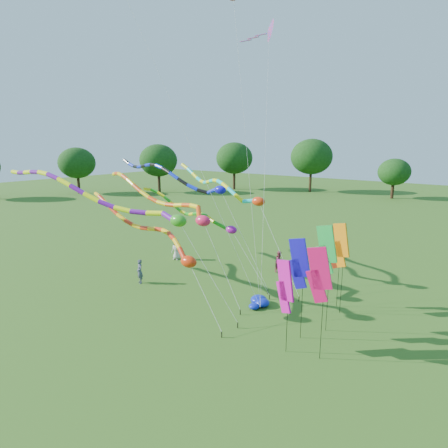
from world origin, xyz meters
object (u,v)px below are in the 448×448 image
Objects in this scene: tube_kite_red at (150,231)px; person_b at (140,271)px; person_a at (176,249)px; tube_kite_orange at (163,199)px; person_c at (279,261)px; blue_nylon_heap at (262,303)px.

person_b is at bearing -175.51° from tube_kite_red.
tube_kite_red is at bearing -69.69° from person_a.
tube_kite_orange reaches higher than person_a.
person_a is (-3.18, 5.44, -2.97)m from tube_kite_red.
tube_kite_red is 8.75× the size of person_a.
person_c is (6.21, 7.58, -0.04)m from person_b.
tube_kite_red is 9.67m from person_c.
tube_kite_orange is 9.99× the size of person_c.
tube_kite_red is 6.96m from person_a.
person_b reaches higher than person_c.
tube_kite_orange is 9.49× the size of person_b.
tube_kite_red is 8.04m from blue_nylon_heap.
tube_kite_red reaches higher than person_b.
tube_kite_red is at bearing -163.51° from blue_nylon_heap.
blue_nylon_heap is at bearing 11.54° from tube_kite_orange.
person_a is at bearing 135.65° from tube_kite_red.
person_a is at bearing 161.39° from blue_nylon_heap.
person_b is at bearing -168.11° from blue_nylon_heap.
person_b is at bearing -81.65° from person_a.
person_c is (-2.16, 5.81, 0.54)m from blue_nylon_heap.
person_a is (-1.89, 2.98, -4.54)m from tube_kite_orange.
tube_kite_orange is 9.32m from person_c.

